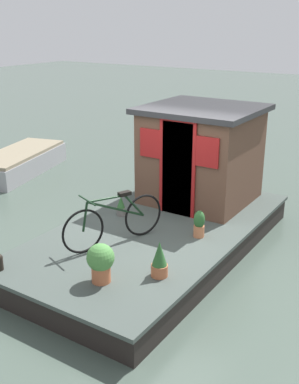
{
  "coord_description": "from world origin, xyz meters",
  "views": [
    {
      "loc": [
        -6.27,
        -3.95,
        3.78
      ],
      "look_at": [
        -0.2,
        0.0,
        1.15
      ],
      "focal_mm": 44.26,
      "sensor_mm": 36.0,
      "label": 1
    }
  ],
  "objects_px": {
    "potted_plant_rosemary": "(101,261)",
    "dinghy_boat": "(19,162)",
    "potted_plant_thyme": "(121,206)",
    "potted_plant_sage": "(199,224)",
    "potted_plant_lavender": "(159,260)",
    "bicycle": "(114,221)",
    "houseboat_cabin": "(201,154)"
  },
  "relations": [
    {
      "from": "houseboat_cabin",
      "to": "potted_plant_rosemary",
      "type": "relative_size",
      "value": 3.77
    },
    {
      "from": "potted_plant_sage",
      "to": "potted_plant_lavender",
      "type": "xyz_separation_m",
      "value": [
        -1.43,
        -0.13,
        0.02
      ]
    },
    {
      "from": "potted_plant_lavender",
      "to": "potted_plant_rosemary",
      "type": "bearing_deg",
      "value": 133.81
    },
    {
      "from": "potted_plant_sage",
      "to": "dinghy_boat",
      "type": "height_order",
      "value": "potted_plant_sage"
    },
    {
      "from": "bicycle",
      "to": "potted_plant_rosemary",
      "type": "bearing_deg",
      "value": -152.04
    },
    {
      "from": "potted_plant_rosemary",
      "to": "potted_plant_thyme",
      "type": "relative_size",
      "value": 1.5
    },
    {
      "from": "bicycle",
      "to": "potted_plant_sage",
      "type": "distance_m",
      "value": 1.39
    },
    {
      "from": "houseboat_cabin",
      "to": "potted_plant_lavender",
      "type": "height_order",
      "value": "houseboat_cabin"
    },
    {
      "from": "bicycle",
      "to": "dinghy_boat",
      "type": "xyz_separation_m",
      "value": [
        2.74,
        5.22,
        -0.55
      ]
    },
    {
      "from": "potted_plant_lavender",
      "to": "potted_plant_thyme",
      "type": "xyz_separation_m",
      "value": [
        1.46,
        1.73,
        -0.07
      ]
    },
    {
      "from": "potted_plant_thyme",
      "to": "dinghy_boat",
      "type": "xyz_separation_m",
      "value": [
        1.76,
        4.61,
        -0.34
      ]
    },
    {
      "from": "potted_plant_sage",
      "to": "dinghy_boat",
      "type": "bearing_deg",
      "value": 73.92
    },
    {
      "from": "potted_plant_sage",
      "to": "potted_plant_rosemary",
      "type": "distance_m",
      "value": 2.04
    },
    {
      "from": "dinghy_boat",
      "to": "potted_plant_thyme",
      "type": "bearing_deg",
      "value": -110.85
    },
    {
      "from": "potted_plant_rosemary",
      "to": "potted_plant_sage",
      "type": "bearing_deg",
      "value": -12.77
    },
    {
      "from": "bicycle",
      "to": "potted_plant_thyme",
      "type": "bearing_deg",
      "value": 31.45
    },
    {
      "from": "houseboat_cabin",
      "to": "potted_plant_lavender",
      "type": "bearing_deg",
      "value": -162.78
    },
    {
      "from": "potted_plant_lavender",
      "to": "potted_plant_thyme",
      "type": "height_order",
      "value": "potted_plant_lavender"
    },
    {
      "from": "potted_plant_rosemary",
      "to": "dinghy_boat",
      "type": "xyz_separation_m",
      "value": [
        3.78,
        5.76,
        -0.47
      ]
    },
    {
      "from": "potted_plant_rosemary",
      "to": "potted_plant_thyme",
      "type": "bearing_deg",
      "value": 29.69
    },
    {
      "from": "potted_plant_rosemary",
      "to": "dinghy_boat",
      "type": "bearing_deg",
      "value": 56.78
    },
    {
      "from": "potted_plant_thyme",
      "to": "dinghy_boat",
      "type": "relative_size",
      "value": 0.12
    },
    {
      "from": "potted_plant_rosemary",
      "to": "dinghy_boat",
      "type": "height_order",
      "value": "potted_plant_rosemary"
    },
    {
      "from": "bicycle",
      "to": "potted_plant_sage",
      "type": "bearing_deg",
      "value": -46.48
    },
    {
      "from": "houseboat_cabin",
      "to": "dinghy_boat",
      "type": "distance_m",
      "value": 5.54
    },
    {
      "from": "potted_plant_sage",
      "to": "houseboat_cabin",
      "type": "bearing_deg",
      "value": 27.12
    },
    {
      "from": "potted_plant_rosemary",
      "to": "potted_plant_lavender",
      "type": "bearing_deg",
      "value": -46.19
    },
    {
      "from": "potted_plant_sage",
      "to": "potted_plant_lavender",
      "type": "bearing_deg",
      "value": -174.78
    },
    {
      "from": "bicycle",
      "to": "potted_plant_lavender",
      "type": "height_order",
      "value": "bicycle"
    },
    {
      "from": "potted_plant_rosemary",
      "to": "potted_plant_thyme",
      "type": "xyz_separation_m",
      "value": [
        2.02,
        1.15,
        -0.13
      ]
    },
    {
      "from": "potted_plant_rosemary",
      "to": "potted_plant_thyme",
      "type": "height_order",
      "value": "potted_plant_rosemary"
    },
    {
      "from": "potted_plant_lavender",
      "to": "bicycle",
      "type": "bearing_deg",
      "value": 67.02
    }
  ]
}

